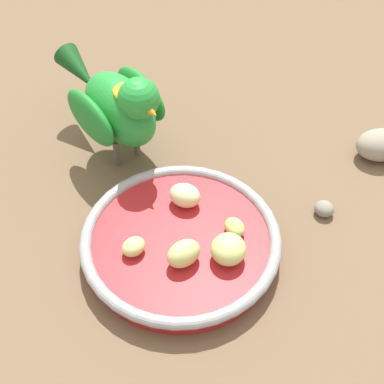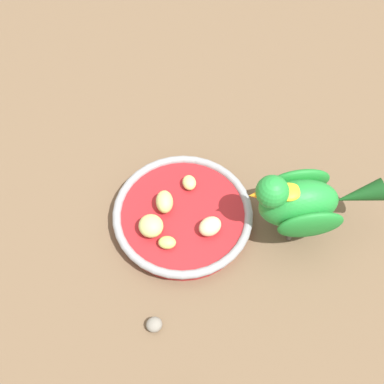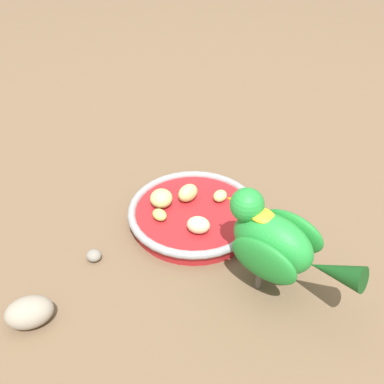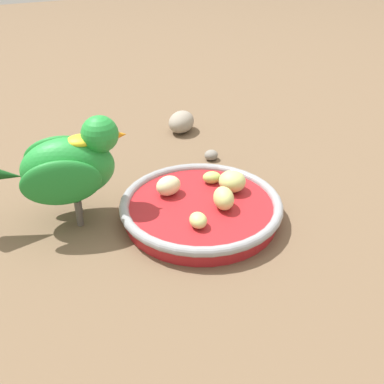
% 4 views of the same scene
% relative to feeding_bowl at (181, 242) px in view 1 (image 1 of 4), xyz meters
% --- Properties ---
extents(ground_plane, '(4.00, 4.00, 0.00)m').
position_rel_feeding_bowl_xyz_m(ground_plane, '(-0.03, -0.02, -0.02)').
color(ground_plane, brown).
extents(feeding_bowl, '(0.22, 0.22, 0.03)m').
position_rel_feeding_bowl_xyz_m(feeding_bowl, '(0.00, 0.00, 0.00)').
color(feeding_bowl, '#AD1E23').
rests_on(feeding_bowl, ground_plane).
extents(apple_piece_0, '(0.05, 0.05, 0.03)m').
position_rel_feeding_bowl_xyz_m(apple_piece_0, '(-0.01, 0.05, 0.02)').
color(apple_piece_0, '#C6D17A').
rests_on(apple_piece_0, feeding_bowl).
extents(apple_piece_1, '(0.04, 0.04, 0.03)m').
position_rel_feeding_bowl_xyz_m(apple_piece_1, '(-0.04, -0.03, 0.02)').
color(apple_piece_1, beige).
rests_on(apple_piece_1, feeding_bowl).
extents(apple_piece_2, '(0.03, 0.03, 0.02)m').
position_rel_feeding_bowl_xyz_m(apple_piece_2, '(-0.04, 0.04, 0.02)').
color(apple_piece_2, '#B2CC66').
rests_on(apple_piece_2, feeding_bowl).
extents(apple_piece_3, '(0.03, 0.03, 0.02)m').
position_rel_feeding_bowl_xyz_m(apple_piece_3, '(0.04, -0.03, 0.02)').
color(apple_piece_3, '#C6D17A').
rests_on(apple_piece_3, feeding_bowl).
extents(apple_piece_4, '(0.04, 0.04, 0.03)m').
position_rel_feeding_bowl_xyz_m(apple_piece_4, '(0.02, 0.02, 0.02)').
color(apple_piece_4, '#C6D17A').
rests_on(apple_piece_4, feeding_bowl).
extents(parrot, '(0.12, 0.20, 0.14)m').
position_rel_feeding_bowl_xyz_m(parrot, '(-0.08, -0.15, 0.07)').
color(parrot, '#59544C').
rests_on(parrot, ground_plane).
extents(rock_large, '(0.08, 0.08, 0.04)m').
position_rel_feeding_bowl_xyz_m(rock_large, '(-0.27, 0.11, 0.00)').
color(rock_large, gray).
rests_on(rock_large, ground_plane).
extents(pebble_0, '(0.03, 0.03, 0.02)m').
position_rel_feeding_bowl_xyz_m(pebble_0, '(-0.14, 0.10, -0.01)').
color(pebble_0, gray).
rests_on(pebble_0, ground_plane).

